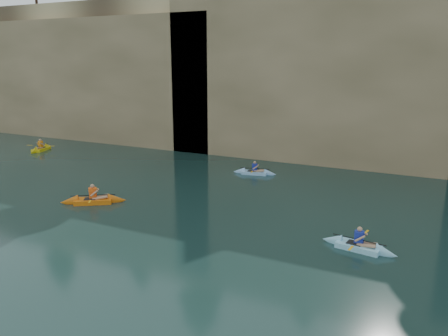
% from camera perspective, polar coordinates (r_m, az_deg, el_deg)
% --- Properties ---
extents(cliff, '(70.00, 16.00, 12.00)m').
position_cam_1_polar(cliff, '(37.51, 13.98, 12.26)').
color(cliff, tan).
rests_on(cliff, ground).
extents(cliff_slab_west, '(26.00, 2.40, 10.56)m').
position_cam_1_polar(cliff_slab_west, '(40.48, -18.15, 11.07)').
color(cliff_slab_west, tan).
rests_on(cliff_slab_west, ground).
extents(cliff_slab_center, '(24.00, 2.40, 11.40)m').
position_cam_1_polar(cliff_slab_center, '(29.87, 14.68, 11.27)').
color(cliff_slab_center, tan).
rests_on(cliff_slab_center, ground).
extents(sea_cave_west, '(4.50, 1.00, 4.00)m').
position_cam_1_polar(sea_cave_west, '(38.92, -16.30, 6.25)').
color(sea_cave_west, black).
rests_on(sea_cave_west, ground).
extents(sea_cave_center, '(3.50, 1.00, 3.20)m').
position_cam_1_polar(sea_cave_center, '(31.45, 3.18, 4.30)').
color(sea_cave_center, black).
rests_on(sea_cave_center, ground).
extents(kayaker_orange, '(3.06, 2.36, 1.21)m').
position_cam_1_polar(kayaker_orange, '(22.55, -16.69, -4.06)').
color(kayaker_orange, orange).
rests_on(kayaker_orange, ground).
extents(kayaker_ltblue_near, '(2.92, 2.22, 1.12)m').
position_cam_1_polar(kayaker_ltblue_near, '(17.33, 17.15, -9.70)').
color(kayaker_ltblue_near, '#97E0FC').
rests_on(kayaker_ltblue_near, ground).
extents(kayaker_yellow, '(2.22, 2.91, 1.16)m').
position_cam_1_polar(kayaker_yellow, '(36.74, -22.78, 2.33)').
color(kayaker_yellow, yellow).
rests_on(kayaker_yellow, ground).
extents(kayaker_ltblue_mid, '(2.78, 2.05, 1.03)m').
position_cam_1_polar(kayaker_ltblue_mid, '(27.00, 4.01, -0.56)').
color(kayaker_ltblue_mid, '#92C3F4').
rests_on(kayaker_ltblue_mid, ground).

